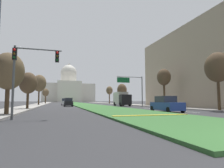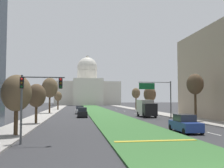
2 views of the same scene
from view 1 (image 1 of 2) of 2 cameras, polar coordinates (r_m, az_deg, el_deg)
ground_plane at (r=71.41m, az=-10.59°, el=-6.00°), size 296.66×296.66×0.00m
grass_median at (r=64.70m, az=-9.99°, el=-6.06°), size 7.21×121.36×0.14m
median_curb_nose at (r=15.21m, az=12.07°, el=-9.38°), size 6.48×0.50×0.04m
lane_dashes_right at (r=51.64m, az=-0.19°, el=-6.50°), size 0.16×63.01×0.01m
sidewalk_left at (r=57.83m, az=-21.89°, el=-5.91°), size 4.00×121.36×0.15m
sidewalk_right at (r=60.89m, az=2.76°, el=-6.20°), size 4.00×121.36×0.15m
capitol_building at (r=137.97m, az=-13.30°, el=-1.82°), size 35.39×28.39×28.24m
traffic_light_near_left at (r=14.54m, az=-24.75°, el=5.14°), size 3.34×0.35×5.20m
overhead_guide_sign at (r=39.86m, az=6.39°, el=-0.20°), size 5.90×0.20×6.50m
street_tree_left_near at (r=18.85m, az=-29.37°, el=3.38°), size 2.66×2.66×5.59m
street_tree_right_near at (r=26.46m, az=29.79°, el=4.43°), size 3.00×3.00×7.31m
street_tree_left_mid at (r=29.47m, az=-24.48°, el=0.21°), size 2.50×2.50×5.40m
street_tree_right_mid at (r=35.47m, az=15.73°, el=1.92°), size 2.50×2.50×7.17m
street_tree_left_far at (r=53.90m, az=-21.57°, el=0.21°), size 3.66×3.66×8.25m
street_tree_right_far at (r=56.67m, az=3.09°, el=-1.88°), size 2.99×2.99×6.36m
street_tree_left_distant at (r=71.73m, az=-19.84°, el=-2.52°), size 2.31×2.31×5.61m
street_tree_right_distant at (r=71.63m, az=-0.80°, el=-2.05°), size 2.56×2.56×6.73m
sedan_lead_stopped at (r=22.36m, az=16.42°, el=-6.10°), size 2.00×4.42×1.82m
sedan_midblock at (r=41.06m, az=-13.31°, el=-5.58°), size 1.85×4.13×1.82m
sedan_distant at (r=51.88m, az=-14.26°, el=-5.41°), size 2.16×4.45×1.81m
box_truck_delivery at (r=42.85m, az=3.00°, el=-4.56°), size 2.40×6.40×3.20m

